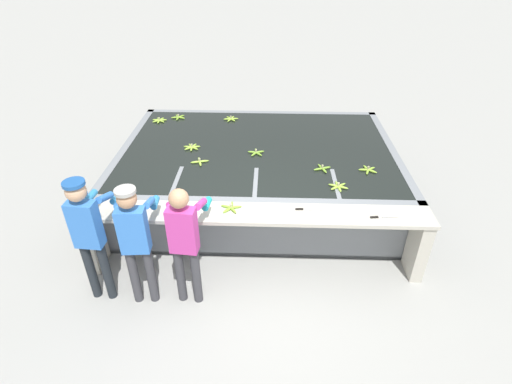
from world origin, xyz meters
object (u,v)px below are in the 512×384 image
Objects in this scene: banana_bunch_floating_7 at (192,147)px; banana_bunch_ledge_0 at (231,208)px; banana_bunch_floating_2 at (256,153)px; banana_bunch_floating_8 at (231,119)px; worker_2 at (185,237)px; banana_bunch_floating_6 at (159,120)px; banana_bunch_ledge_1 at (127,209)px; knife_0 at (380,217)px; banana_bunch_floating_1 at (179,117)px; banana_bunch_floating_4 at (322,168)px; banana_bunch_floating_3 at (338,186)px; worker_0 at (89,230)px; banana_bunch_floating_5 at (200,162)px; banana_bunch_floating_0 at (368,170)px; knife_1 at (305,209)px; worker_1 at (135,236)px.

banana_bunch_ledge_0 is (0.79, -1.71, 0.00)m from banana_bunch_floating_7.
banana_bunch_floating_2 and banana_bunch_floating_8 have the same top height.
worker_2 is 5.78× the size of banana_bunch_floating_6.
knife_0 is (3.15, -0.05, -0.01)m from banana_bunch_ledge_1.
banana_bunch_floating_4 is (2.53, -1.91, 0.00)m from banana_bunch_floating_1.
banana_bunch_floating_7 is at bearing 152.89° from banana_bunch_floating_3.
banana_bunch_floating_7 is 1.33m from banana_bunch_floating_8.
banana_bunch_floating_7 is at bearing 71.18° from worker_0.
banana_bunch_floating_0 is at bearing -3.76° from banana_bunch_floating_5.
knife_1 is (-0.33, -1.05, -0.01)m from banana_bunch_floating_4.
banana_bunch_floating_1 and banana_bunch_floating_4 have the same top height.
knife_0 is at bearing -63.90° from banana_bunch_floating_4.
banana_bunch_floating_0 and banana_bunch_floating_7 have the same top height.
banana_bunch_floating_7 is 1.88m from banana_bunch_ledge_0.
banana_bunch_floating_3 is at bearing 13.17° from banana_bunch_ledge_1.
banana_bunch_ledge_0 is (0.47, 0.61, -0.01)m from worker_2.
banana_bunch_floating_3 is at bearing -36.56° from banana_bunch_floating_6.
banana_bunch_floating_4 is 0.98× the size of banana_bunch_floating_5.
banana_bunch_ledge_0 is (0.59, -1.22, 0.00)m from banana_bunch_floating_5.
knife_0 is (2.88, 0.52, -0.04)m from worker_1.
banana_bunch_floating_1 and banana_bunch_floating_5 have the same top height.
worker_0 is 4.81× the size of knife_0.
banana_bunch_floating_1 is 1.00m from banana_bunch_floating_8.
knife_0 is at bearing -34.69° from banana_bunch_floating_7.
worker_1 is 3.41m from banana_bunch_floating_0.
banana_bunch_floating_0 is 3.43m from banana_bunch_ledge_1.
banana_bunch_floating_0 is at bearing 34.64° from worker_2.
banana_bunch_ledge_1 is at bearing -176.91° from banana_bunch_ledge_0.
worker_0 is at bearing -154.88° from banana_bunch_floating_0.
worker_1 is 2.36m from banana_bunch_floating_7.
worker_2 reaches higher than banana_bunch_ledge_0.
banana_bunch_floating_2 is (0.74, 2.16, -0.02)m from worker_2.
banana_bunch_ledge_1 is (-3.24, -1.12, 0.00)m from banana_bunch_floating_0.
banana_bunch_ledge_0 is (1.58, 0.59, -0.07)m from worker_0.
banana_bunch_floating_3 is (2.46, 1.21, -0.03)m from worker_1.
banana_bunch_ledge_1 is (-2.57, -1.14, 0.00)m from banana_bunch_floating_4.
banana_bunch_floating_7 reaches higher than knife_1.
banana_bunch_floating_8 is at bearing 124.64° from knife_0.
banana_bunch_floating_3 is 1.01× the size of banana_bunch_floating_5.
banana_bunch_floating_1 is (-3.20, 1.92, 0.00)m from banana_bunch_floating_0.
banana_bunch_ledge_0 is at bearing -158.30° from banana_bunch_floating_3.
knife_0 is (3.11, -3.09, -0.01)m from banana_bunch_floating_1.
banana_bunch_floating_4 is 0.99× the size of banana_bunch_ledge_0.
worker_2 reaches higher than banana_bunch_floating_2.
banana_bunch_floating_1 reaches higher than knife_1.
banana_bunch_floating_0 is at bearing 46.02° from knife_1.
banana_bunch_floating_5 and banana_bunch_floating_6 have the same top height.
banana_bunch_floating_1 and banana_bunch_floating_8 have the same top height.
banana_bunch_floating_1 is at bearing 135.14° from knife_0.
worker_1 is 5.81× the size of banana_bunch_floating_6.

